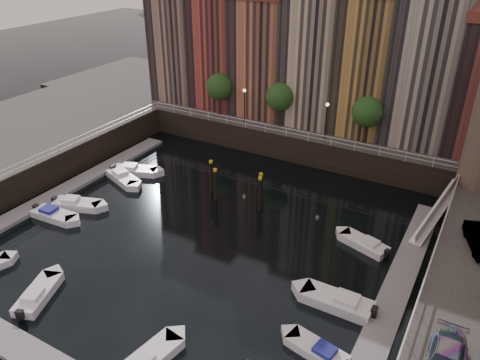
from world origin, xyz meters
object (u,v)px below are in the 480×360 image
Objects in this scene: mooring_pilings at (236,187)px; boat_left_1 at (54,215)px; gangway at (438,209)px; boat_left_2 at (76,204)px.

mooring_pilings is 1.32× the size of boat_left_1.
gangway is at bearing 15.15° from mooring_pilings.
boat_left_2 reaches higher than boat_left_1.
boat_left_1 is (-30.26, -15.38, -1.56)m from gangway.
boat_left_2 is at bearing -156.47° from gangway.
gangway is 1.72× the size of boat_left_2.
mooring_pilings is 15.15m from boat_left_2.
mooring_pilings is at bearing 35.68° from boat_left_1.
gangway is 1.36× the size of mooring_pilings.
gangway reaches higher than boat_left_2.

